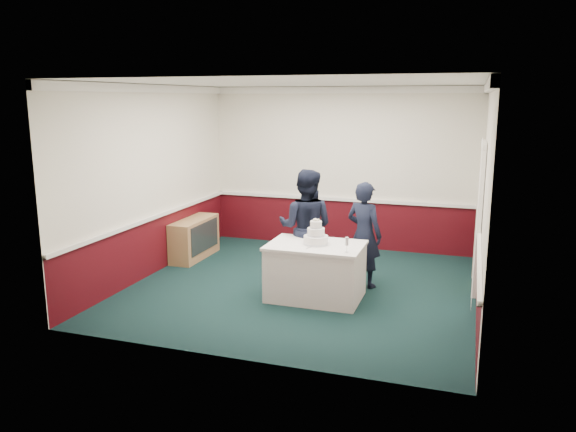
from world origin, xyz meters
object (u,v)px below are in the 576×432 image
(wedding_cake, at_px, (316,236))
(person_man, at_px, (306,227))
(person_woman, at_px, (364,235))
(cake_knife, at_px, (310,247))
(cake_table, at_px, (316,271))
(champagne_flute, at_px, (347,242))
(sideboard, at_px, (195,238))

(wedding_cake, relative_size, person_man, 0.21)
(wedding_cake, xyz_separation_m, person_man, (-0.32, 0.58, -0.02))
(person_woman, bearing_deg, cake_knife, 80.84)
(cake_table, xyz_separation_m, cake_knife, (-0.03, -0.20, 0.39))
(cake_knife, xyz_separation_m, champagne_flute, (0.53, -0.08, 0.14))
(sideboard, relative_size, person_man, 0.68)
(sideboard, height_order, cake_knife, cake_knife)
(sideboard, xyz_separation_m, champagne_flute, (3.09, -1.59, 0.58))
(sideboard, xyz_separation_m, person_woman, (3.13, -0.57, 0.45))
(person_man, height_order, person_woman, person_man)
(person_man, bearing_deg, sideboard, -20.32)
(sideboard, distance_m, cake_knife, 3.01)
(sideboard, xyz_separation_m, cake_table, (2.59, -1.31, 0.05))
(cake_table, bearing_deg, person_man, 118.87)
(sideboard, height_order, champagne_flute, champagne_flute)
(cake_table, height_order, cake_knife, cake_knife)
(champagne_flute, bearing_deg, person_woman, 87.89)
(cake_knife, height_order, person_woman, person_woman)
(cake_knife, relative_size, person_man, 0.13)
(cake_table, distance_m, wedding_cake, 0.50)
(champagne_flute, relative_size, person_man, 0.12)
(wedding_cake, height_order, person_man, person_man)
(cake_table, xyz_separation_m, person_woman, (0.54, 0.74, 0.40))
(cake_knife, xyz_separation_m, person_woman, (0.57, 0.94, 0.00))
(cake_knife, relative_size, champagne_flute, 1.07)
(cake_table, bearing_deg, wedding_cake, 90.00)
(sideboard, bearing_deg, person_woman, -10.32)
(cake_table, relative_size, person_man, 0.75)
(sideboard, distance_m, wedding_cake, 2.96)
(cake_table, bearing_deg, cake_knife, -98.53)
(cake_table, distance_m, champagne_flute, 0.78)
(champagne_flute, distance_m, person_woman, 1.03)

